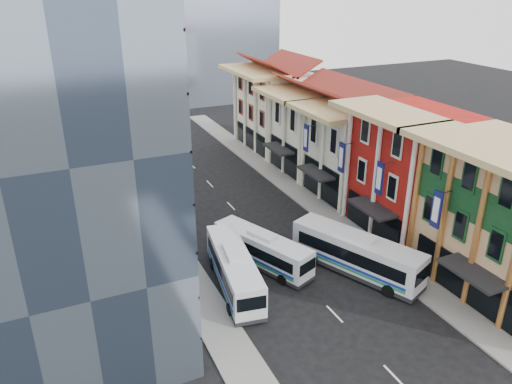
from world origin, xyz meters
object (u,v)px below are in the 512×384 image
office_tower (51,108)px  bus_left_near (234,269)px  bus_left_far (262,249)px  bus_right (357,253)px

office_tower → bus_left_near: size_ratio=2.80×
office_tower → bus_left_near: (11.50, -4.57, -13.28)m
bus_left_near → bus_left_far: bearing=39.7°
bus_left_far → bus_right: (6.71, -4.38, 0.29)m
office_tower → bus_left_near: bearing=-21.7°
bus_left_far → office_tower: bearing=148.3°
office_tower → bus_right: office_tower is taller
office_tower → bus_right: 26.27m
office_tower → bus_left_far: bearing=-9.3°
bus_left_near → bus_left_far: (3.50, 2.12, -0.13)m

